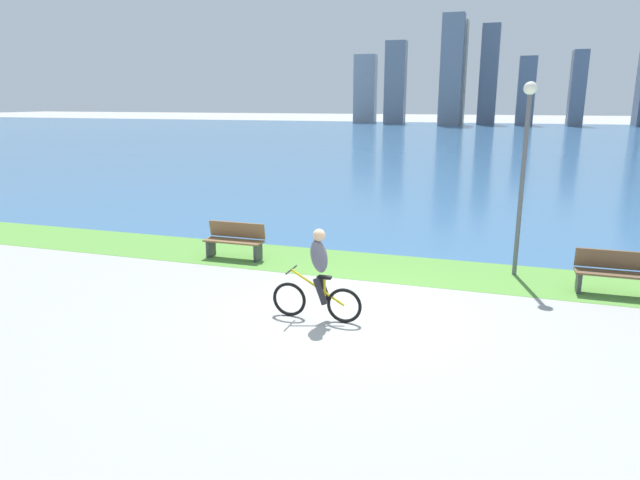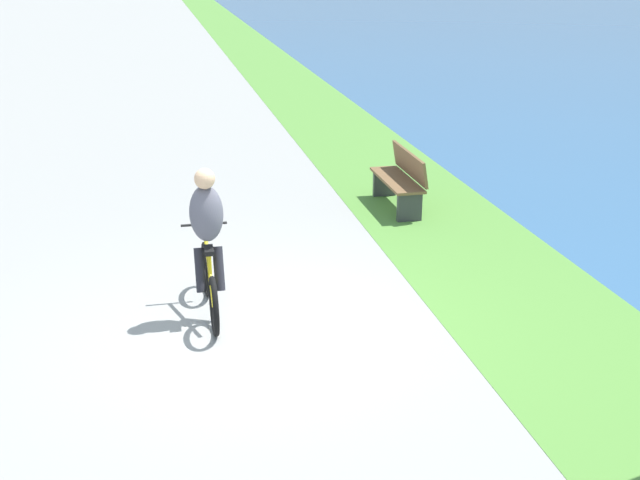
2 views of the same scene
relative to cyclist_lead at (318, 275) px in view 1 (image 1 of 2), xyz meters
name	(u,v)px [view 1 (image 1 of 2)]	position (x,y,z in m)	size (l,w,h in m)	color
ground_plane	(349,313)	(0.44, 0.47, -0.84)	(300.00, 300.00, 0.00)	#9E9E99
grass_strip_bayside	(383,267)	(0.44, 3.56, -0.83)	(120.00, 2.28, 0.01)	#59933D
bay_water_surface	(478,140)	(0.44, 49.16, -0.83)	(300.00, 88.93, 0.00)	#386693
cyclist_lead	(318,275)	(0.00, 0.00, 0.00)	(1.68, 0.52, 1.68)	black
bench_near_path	(235,241)	(-3.25, 3.21, -0.39)	(1.50, 0.47, 0.90)	brown
bench_far_along_path	(614,273)	(5.29, 3.16, -0.39)	(1.50, 0.47, 0.90)	brown
lamppost_tall	(525,153)	(3.40, 3.94, 1.91)	(0.28, 0.28, 4.24)	#595960
city_skyline_far_shore	(531,74)	(6.01, 85.73, 6.87)	(47.75, 9.81, 19.51)	#8C939E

